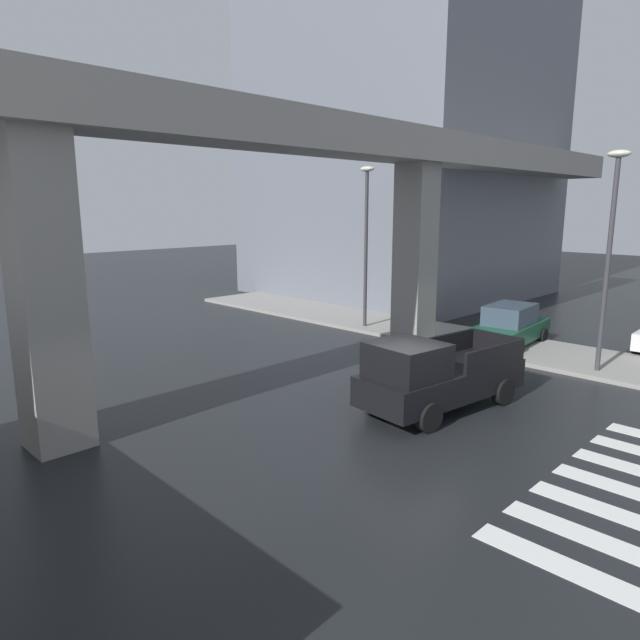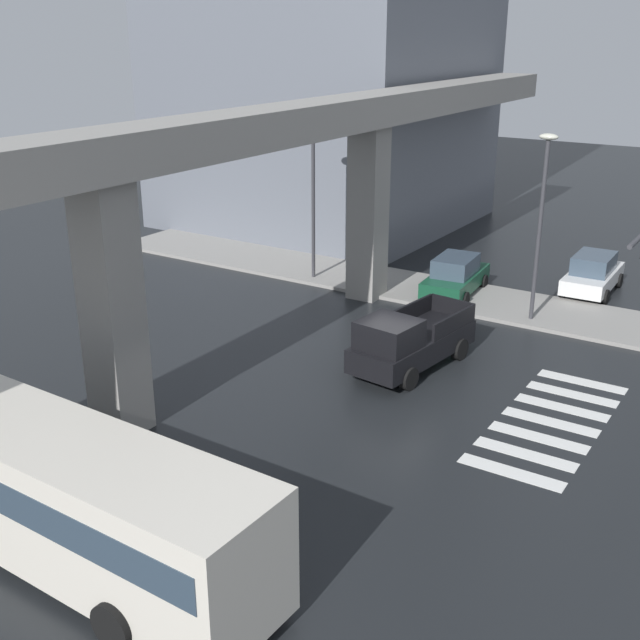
# 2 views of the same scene
# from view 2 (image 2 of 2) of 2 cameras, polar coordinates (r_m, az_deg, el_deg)

# --- Properties ---
(ground_plane) EXTENTS (120.00, 120.00, 0.00)m
(ground_plane) POSITION_cam_2_polar(r_m,az_deg,el_deg) (25.82, 5.39, -4.47)
(ground_plane) COLOR black
(crosswalk_stripes) EXTENTS (7.15, 2.80, 0.01)m
(crosswalk_stripes) POSITION_cam_2_polar(r_m,az_deg,el_deg) (24.17, 16.32, -7.08)
(crosswalk_stripes) COLOR silver
(crosswalk_stripes) RESTS_ON ground
(elevated_overpass) EXTENTS (48.30, 2.01, 8.37)m
(elevated_overpass) POSITION_cam_2_polar(r_m,az_deg,el_deg) (26.38, -4.07, 12.14)
(elevated_overpass) COLOR gray
(elevated_overpass) RESTS_ON ground
(sidewalk_east) EXTENTS (4.00, 36.00, 0.15)m
(sidewalk_east) POSITION_cam_2_polar(r_m,az_deg,el_deg) (34.20, 9.45, 1.81)
(sidewalk_east) COLOR gray
(sidewalk_east) RESTS_ON ground
(pickup_truck) EXTENTS (5.29, 2.54, 2.08)m
(pickup_truck) POSITION_cam_2_polar(r_m,az_deg,el_deg) (26.39, 6.38, -1.61)
(pickup_truck) COLOR black
(pickup_truck) RESTS_ON ground
(city_bus) EXTENTS (2.99, 10.86, 2.99)m
(city_bus) POSITION_cam_2_polar(r_m,az_deg,el_deg) (17.91, -18.53, -11.35)
(city_bus) COLOR beige
(city_bus) RESTS_ON ground
(sedan_dark_green) EXTENTS (4.44, 2.26, 1.72)m
(sedan_dark_green) POSITION_cam_2_polar(r_m,az_deg,el_deg) (34.19, 9.76, 3.16)
(sedan_dark_green) COLOR #14472D
(sedan_dark_green) RESTS_ON ground
(sedan_white) EXTENTS (4.34, 2.04, 1.72)m
(sedan_white) POSITION_cam_2_polar(r_m,az_deg,el_deg) (36.00, 19.11, 3.19)
(sedan_white) COLOR silver
(sedan_white) RESTS_ON ground
(street_lamp_near_corner) EXTENTS (0.44, 0.70, 7.24)m
(street_lamp_near_corner) POSITION_cam_2_polar(r_m,az_deg,el_deg) (30.66, 15.73, 7.86)
(street_lamp_near_corner) COLOR #38383D
(street_lamp_near_corner) RESTS_ON ground
(street_lamp_mid_block) EXTENTS (0.44, 0.70, 7.24)m
(street_lamp_mid_block) POSITION_cam_2_polar(r_m,az_deg,el_deg) (34.92, -0.49, 10.08)
(street_lamp_mid_block) COLOR #38383D
(street_lamp_mid_block) RESTS_ON ground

